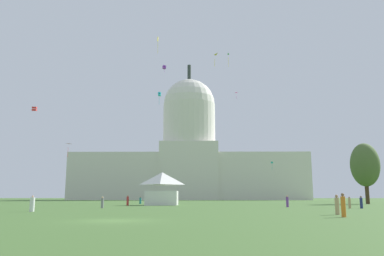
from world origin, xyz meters
TOP-DOWN VIEW (x-y plane):
  - ground_plane at (0.00, 0.00)m, footprint 800.00×800.00m
  - capitol_building at (1.57, 163.00)m, footprint 111.43×26.61m
  - event_tent at (-1.03, 45.43)m, footprint 5.94×5.45m
  - tree_east_mid at (40.62, 56.76)m, footprint 8.41×8.21m
  - person_tan_back_right at (17.09, 8.42)m, footprint 0.49×0.49m
  - person_grey_front_right at (-7.40, 27.41)m, footprint 0.47×0.47m
  - person_red_edge_west at (-6.83, 43.47)m, footprint 0.45×0.45m
  - person_tan_back_center at (25.03, 26.21)m, footprint 0.45×0.45m
  - person_orange_near_tent at (16.15, 4.47)m, footprint 0.47×0.47m
  - person_teal_near_tree_west at (-6.68, 57.87)m, footprint 0.56×0.56m
  - person_purple_back_left at (18.49, 32.72)m, footprint 0.39×0.39m
  - person_white_mid_right at (-11.55, 14.89)m, footprint 0.63×0.63m
  - person_navy_mid_left at (26.52, 26.15)m, footprint 0.50×0.50m
  - kite_green_high at (14.65, 80.34)m, footprint 0.73×1.33m
  - kite_turquoise_low at (36.97, 138.33)m, footprint 0.81×0.64m
  - kite_red_mid at (-32.16, 61.49)m, footprint 1.08×1.13m
  - kite_violet_high at (-6.15, 105.50)m, footprint 1.47×1.43m
  - kite_pink_low at (-35.12, 95.74)m, footprint 1.72×1.34m
  - kite_magenta_high at (22.83, 142.66)m, footprint 1.60×1.44m
  - kite_cyan_mid at (-5.43, 82.72)m, footprint 0.87×0.92m
  - kite_yellow_high at (-4.70, 68.94)m, footprint 0.23×0.88m
  - kite_gold_high at (9.53, 66.59)m, footprint 1.13×1.62m

SIDE VIEW (x-z plane):
  - ground_plane at x=0.00m, z-range 0.00..0.00m
  - person_teal_near_tree_west at x=-6.68m, z-range -0.08..1.45m
  - person_tan_back_center at x=25.03m, z-range -0.06..1.45m
  - person_grey_front_right at x=-7.40m, z-range -0.05..1.49m
  - person_white_mid_right at x=-11.55m, z-range -0.08..1.55m
  - person_navy_mid_left at x=26.52m, z-range -0.06..1.54m
  - person_tan_back_right at x=17.09m, z-range -0.06..1.62m
  - person_purple_back_left at x=18.49m, z-range -0.06..1.66m
  - person_red_edge_west at x=-6.83m, z-range -0.07..1.71m
  - person_orange_near_tent at x=16.15m, z-range -0.05..1.72m
  - event_tent at x=-1.03m, z-range 0.05..5.92m
  - tree_east_mid at x=40.62m, z-range 1.73..14.39m
  - kite_turquoise_low at x=36.97m, z-range 13.30..17.06m
  - kite_pink_low at x=-35.12m, z-range 15.43..19.53m
  - capitol_building at x=1.57m, z-range -13.70..53.69m
  - kite_red_mid at x=-32.16m, z-range 20.89..22.03m
  - kite_cyan_mid at x=-5.43m, z-range 28.68..32.42m
  - kite_gold_high at x=9.53m, z-range 34.38..37.14m
  - kite_yellow_high at x=-4.70m, z-range 38.78..43.22m
  - kite_green_high at x=14.65m, z-range 39.26..42.97m
  - kite_violet_high at x=-6.15m, z-range 45.18..47.89m
  - kite_magenta_high at x=22.83m, z-range 45.04..48.19m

